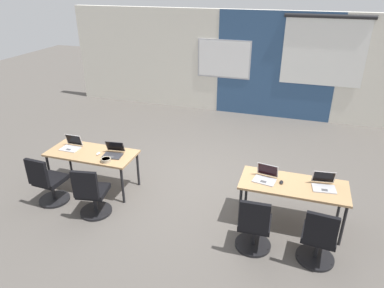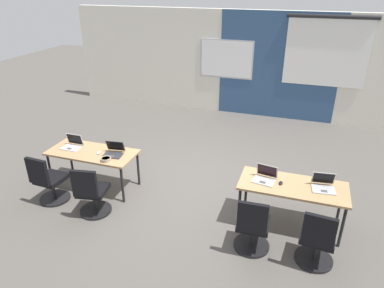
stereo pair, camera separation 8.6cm
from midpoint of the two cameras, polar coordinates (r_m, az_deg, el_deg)
name	(u,v)px [view 1 (the left image)]	position (r m, az deg, el deg)	size (l,w,h in m)	color
ground_plane	(195,185)	(6.61, 0.09, -6.77)	(24.00, 24.00, 0.00)	#56514C
back_wall_assembly	(242,63)	(9.89, 7.90, 12.94)	(10.00, 0.27, 2.80)	silver
desk_near_left	(92,155)	(6.51, -16.42, -1.77)	(1.60, 0.70, 0.72)	tan
desk_near_right	(293,187)	(5.53, 15.80, -6.86)	(1.60, 0.70, 0.72)	tan
laptop_near_right_inner	(265,177)	(5.49, 11.49, -5.28)	(0.37, 0.34, 0.23)	#B7B7BC
mouse_near_right_inner	(281,182)	(5.47, 13.98, -6.09)	(0.06, 0.10, 0.03)	black
chair_near_right_inner	(254,228)	(5.07, 9.62, -13.40)	(0.52, 0.55, 0.92)	black
laptop_near_right_end	(324,184)	(5.53, 20.35, -6.23)	(0.36, 0.34, 0.23)	#B7B7BC
chair_near_right_end	(318,241)	(5.08, 19.48, -14.70)	(0.52, 0.56, 0.92)	black
laptop_near_left_inner	(113,152)	(6.27, -13.14, -1.36)	(0.37, 0.36, 0.22)	#333338
mouse_near_left_inner	(98,154)	(6.37, -15.46, -1.51)	(0.06, 0.10, 0.03)	silver
chair_near_left_inner	(92,196)	(5.89, -16.46, -8.11)	(0.52, 0.57, 0.92)	black
laptop_near_left_end	(71,146)	(6.73, -19.46, -0.25)	(0.33, 0.29, 0.23)	silver
chair_near_left_end	(48,184)	(6.44, -22.81, -6.05)	(0.52, 0.55, 0.92)	black
snack_bowl	(106,160)	(6.08, -14.31, -2.51)	(0.18, 0.18, 0.06)	tan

